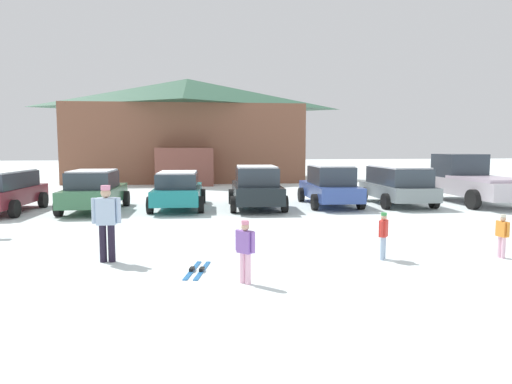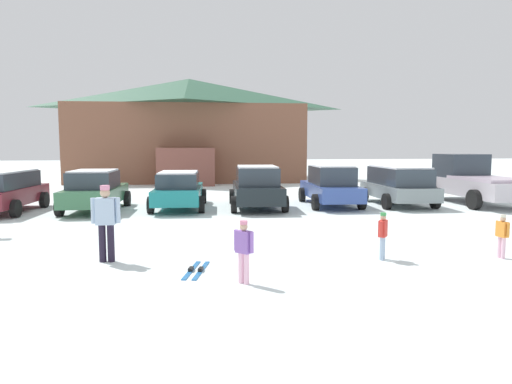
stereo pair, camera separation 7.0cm
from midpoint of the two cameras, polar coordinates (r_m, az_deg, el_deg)
ground at (r=6.16m, az=17.95°, el=-18.49°), size 160.00×160.00×0.00m
ski_lodge at (r=35.00m, az=-8.57°, el=7.80°), size 17.07×12.05×7.52m
parked_maroon_van at (r=19.61m, az=-29.22°, el=0.22°), size 2.34×4.42×1.59m
parked_green_coupe at (r=18.68m, az=-19.67°, el=0.21°), size 2.27×4.36×1.60m
parked_teal_hatchback at (r=18.64m, az=-9.80°, el=0.33°), size 2.32×4.79×1.50m
parked_black_sedan at (r=18.48m, az=-0.09°, el=0.64°), size 2.40×4.62×1.72m
parked_blue_hatchback at (r=19.48m, az=9.10°, el=0.82°), size 2.28×4.62×1.72m
parked_grey_wagon at (r=20.37m, az=17.16°, el=0.96°), size 2.40×4.43×1.66m
pickup_truck at (r=22.19m, az=25.09°, el=1.30°), size 2.52×5.74×2.15m
skier_child_in_purple_jacket at (r=8.34m, az=-1.60°, el=-7.03°), size 0.33×0.33×1.16m
skier_child_in_orange_jacket at (r=11.61m, az=28.26°, el=-4.59°), size 0.18×0.36×0.99m
skier_adult_in_blue_parka at (r=10.35m, az=-18.37°, el=-3.22°), size 0.62×0.26×1.67m
skier_child_in_red_jacket at (r=10.48m, az=15.45°, el=-4.97°), size 0.27×0.32×1.05m
pair_of_skis at (r=9.38m, az=-7.57°, el=-9.64°), size 0.59×1.40×0.08m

